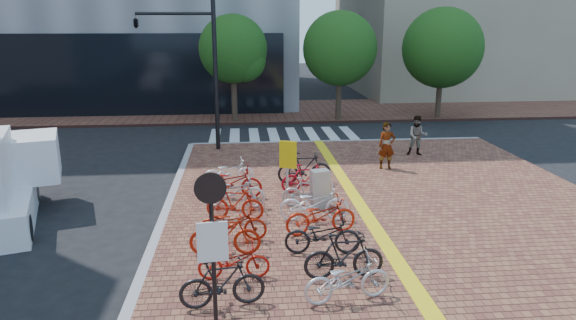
{
  "coord_description": "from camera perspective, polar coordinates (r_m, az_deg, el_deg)",
  "views": [
    {
      "loc": [
        -1.65,
        -11.69,
        5.73
      ],
      "look_at": [
        -0.14,
        4.48,
        1.3
      ],
      "focal_mm": 32.0,
      "sensor_mm": 36.0,
      "label": 1
    }
  ],
  "objects": [
    {
      "name": "kerb_north",
      "position": [
        24.8,
        5.64,
        2.0
      ],
      "size": [
        14.0,
        0.25,
        0.15
      ],
      "primitive_type": "cube",
      "color": "gray",
      "rests_on": "ground"
    },
    {
      "name": "utility_box",
      "position": [
        15.79,
        3.56,
        -3.2
      ],
      "size": [
        0.61,
        0.5,
        1.18
      ],
      "primitive_type": "cube",
      "rotation": [
        0.0,
        0.0,
        0.22
      ],
      "color": "#ACABB0",
      "rests_on": "sidewalk"
    },
    {
      "name": "pedestrian_a",
      "position": [
        20.13,
        10.9,
        1.57
      ],
      "size": [
        0.68,
        0.46,
        1.82
      ],
      "primitive_type": "imported",
      "rotation": [
        0.0,
        0.0,
        0.03
      ],
      "color": "gray",
      "rests_on": "sidewalk"
    },
    {
      "name": "far_sidewalk",
      "position": [
        33.22,
        -2.4,
        5.44
      ],
      "size": [
        70.0,
        8.0,
        0.15
      ],
      "primitive_type": "cube",
      "color": "brown",
      "rests_on": "ground"
    },
    {
      "name": "bike_0",
      "position": [
        10.59,
        -7.32,
        -13.42
      ],
      "size": [
        1.77,
        0.67,
        1.04
      ],
      "primitive_type": "imported",
      "rotation": [
        0.0,
        0.0,
        1.68
      ],
      "color": "black",
      "rests_on": "sidewalk"
    },
    {
      "name": "bike_12",
      "position": [
        14.74,
        2.93,
        -4.82
      ],
      "size": [
        2.04,
        0.81,
        1.05
      ],
      "primitive_type": "imported",
      "rotation": [
        0.0,
        0.0,
        1.51
      ],
      "color": "white",
      "rests_on": "sidewalk"
    },
    {
      "name": "bike_5",
      "position": [
        15.83,
        -6.13,
        -3.48
      ],
      "size": [
        2.05,
        0.96,
        1.04
      ],
      "primitive_type": "imported",
      "rotation": [
        0.0,
        0.0,
        1.43
      ],
      "color": "silver",
      "rests_on": "sidewalk"
    },
    {
      "name": "pedestrian_b",
      "position": [
        22.47,
        14.19,
        2.64
      ],
      "size": [
        0.97,
        0.84,
        1.7
      ],
      "primitive_type": "imported",
      "rotation": [
        0.0,
        0.0,
        -0.26
      ],
      "color": "#494C5C",
      "rests_on": "sidewalk"
    },
    {
      "name": "bike_13",
      "position": [
        15.83,
        2.2,
        -3.57
      ],
      "size": [
        1.62,
        0.63,
        0.95
      ],
      "primitive_type": "imported",
      "rotation": [
        0.0,
        0.0,
        1.45
      ],
      "color": "#AFAFB4",
      "rests_on": "sidewalk"
    },
    {
      "name": "bike_3",
      "position": [
        13.54,
        -6.17,
        -7.0
      ],
      "size": [
        1.83,
        0.76,
        0.94
      ],
      "primitive_type": "imported",
      "rotation": [
        0.0,
        0.0,
        1.5
      ],
      "color": "#9E1F0B",
      "rests_on": "sidewalk"
    },
    {
      "name": "bike_8",
      "position": [
        10.79,
        6.59,
        -13.01
      ],
      "size": [
        1.94,
        0.97,
        0.97
      ],
      "primitive_type": "imported",
      "rotation": [
        0.0,
        0.0,
        1.75
      ],
      "color": "silver",
      "rests_on": "sidewalk"
    },
    {
      "name": "street_trees",
      "position": [
        29.95,
        7.78,
        12.0
      ],
      "size": [
        16.2,
        4.6,
        6.35
      ],
      "color": "#38281E",
      "rests_on": "far_sidewalk"
    },
    {
      "name": "notice_sign",
      "position": [
        9.29,
        -8.42,
        -8.04
      ],
      "size": [
        0.57,
        0.15,
        3.06
      ],
      "color": "black",
      "rests_on": "sidewalk"
    },
    {
      "name": "bike_9",
      "position": [
        11.6,
        6.24,
        -10.56
      ],
      "size": [
        1.82,
        0.57,
        1.09
      ],
      "primitive_type": "imported",
      "rotation": [
        0.0,
        0.0,
        1.6
      ],
      "color": "black",
      "rests_on": "sidewalk"
    },
    {
      "name": "bike_2",
      "position": [
        12.71,
        -7.02,
        -8.28
      ],
      "size": [
        1.77,
        0.56,
        1.05
      ],
      "primitive_type": "imported",
      "rotation": [
        0.0,
        0.0,
        1.53
      ],
      "color": "#A8200C",
      "rests_on": "sidewalk"
    },
    {
      "name": "bike_7",
      "position": [
        18.01,
        -6.59,
        -1.34
      ],
      "size": [
        1.85,
        0.91,
        0.93
      ],
      "primitive_type": "imported",
      "rotation": [
        0.0,
        0.0,
        1.74
      ],
      "color": "white",
      "rests_on": "sidewalk"
    },
    {
      "name": "bike_15",
      "position": [
        18.03,
        1.84,
        -0.88
      ],
      "size": [
        1.9,
        0.54,
        1.14
      ],
      "primitive_type": "imported",
      "rotation": [
        0.0,
        0.0,
        1.58
      ],
      "color": "black",
      "rests_on": "sidewalk"
    },
    {
      "name": "bike_4",
      "position": [
        14.86,
        -5.93,
        -4.79
      ],
      "size": [
        1.74,
        0.79,
        1.01
      ],
      "primitive_type": "imported",
      "rotation": [
        0.0,
        0.0,
        1.38
      ],
      "color": "#B21E0C",
      "rests_on": "sidewalk"
    },
    {
      "name": "crosswalk",
      "position": [
        26.41,
        -0.52,
        2.74
      ],
      "size": [
        7.5,
        4.0,
        0.01
      ],
      "color": "silver",
      "rests_on": "ground"
    },
    {
      "name": "ground",
      "position": [
        13.12,
        2.48,
        -10.64
      ],
      "size": [
        120.0,
        120.0,
        0.0
      ],
      "primitive_type": "plane",
      "color": "black",
      "rests_on": "ground"
    },
    {
      "name": "bike_11",
      "position": [
        13.88,
        3.66,
        -6.19
      ],
      "size": [
        2.04,
        1.0,
        1.03
      ],
      "primitive_type": "imported",
      "rotation": [
        0.0,
        0.0,
        1.74
      ],
      "color": "#B4200C",
      "rests_on": "sidewalk"
    },
    {
      "name": "traffic_light_pole",
      "position": [
        22.79,
        -11.98,
        12.09
      ],
      "size": [
        3.46,
        1.33,
        6.45
      ],
      "color": "black",
      "rests_on": "sidewalk"
    },
    {
      "name": "yellow_sign",
      "position": [
        15.92,
        -0.07,
        -0.03
      ],
      "size": [
        0.53,
        0.23,
        2.0
      ],
      "color": "#B7B7BC",
      "rests_on": "sidewalk"
    },
    {
      "name": "bike_14",
      "position": [
        17.06,
        2.04,
        -2.08
      ],
      "size": [
        1.68,
        0.51,
        1.0
      ],
      "primitive_type": "imported",
      "rotation": [
        0.0,
        0.0,
        1.54
      ],
      "color": "#B10C1B",
      "rests_on": "sidewalk"
    },
    {
      "name": "bike_1",
      "position": [
        11.66,
        -6.03,
        -11.11
      ],
      "size": [
        1.6,
        0.58,
        0.84
      ],
      "primitive_type": "imported",
      "rotation": [
        0.0,
        0.0,
        1.59
      ],
      "color": "red",
      "rests_on": "sidewalk"
    },
    {
      "name": "bike_6",
      "position": [
        16.72,
        -6.34,
        -2.43
      ],
      "size": [
        2.07,
        0.93,
        1.05
      ],
      "primitive_type": "imported",
      "rotation": [
        0.0,
        0.0,
        1.45
      ],
      "color": "#A7100B",
      "rests_on": "sidewalk"
    },
    {
      "name": "bike_10",
      "position": [
        12.75,
        3.84,
        -8.31
      ],
      "size": [
        1.91,
        0.81,
        0.98
      ],
      "primitive_type": "imported",
      "rotation": [
        0.0,
        0.0,
        1.49
      ],
      "color": "black",
      "rests_on": "sidewalk"
    }
  ]
}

